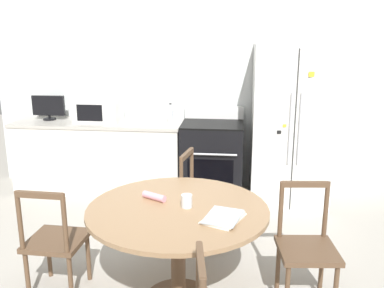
{
  "coord_description": "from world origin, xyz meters",
  "views": [
    {
      "loc": [
        0.58,
        -2.78,
        2.0
      ],
      "look_at": [
        0.15,
        1.15,
        0.95
      ],
      "focal_mm": 40.0,
      "sensor_mm": 36.0,
      "label": 1
    }
  ],
  "objects": [
    {
      "name": "dining_chair_left",
      "position": [
        -0.79,
        0.06,
        0.43
      ],
      "size": [
        0.44,
        0.44,
        0.9
      ],
      "rotation": [
        0.0,
        0.0,
        6.24
      ],
      "color": "brown",
      "rests_on": "ground_plane"
    },
    {
      "name": "dining_chair_right",
      "position": [
        1.11,
        0.17,
        0.43
      ],
      "size": [
        0.46,
        0.46,
        0.9
      ],
      "rotation": [
        0.0,
        0.0,
        3.24
      ],
      "color": "brown",
      "rests_on": "ground_plane"
    },
    {
      "name": "kitchen_counter",
      "position": [
        -1.16,
        2.29,
        0.45
      ],
      "size": [
        2.11,
        0.64,
        0.9
      ],
      "color": "silver",
      "rests_on": "ground_plane"
    },
    {
      "name": "oven_range",
      "position": [
        0.28,
        2.26,
        0.47
      ],
      "size": [
        0.74,
        0.68,
        1.08
      ],
      "color": "black",
      "rests_on": "ground_plane"
    },
    {
      "name": "counter_bottle",
      "position": [
        -0.25,
        2.33,
        0.99
      ],
      "size": [
        0.07,
        0.07,
        0.24
      ],
      "color": "silver",
      "rests_on": "kitchen_counter"
    },
    {
      "name": "microwave",
      "position": [
        -1.15,
        2.32,
        1.04
      ],
      "size": [
        0.54,
        0.4,
        0.28
      ],
      "color": "white",
      "rests_on": "kitchen_counter"
    },
    {
      "name": "back_wall",
      "position": [
        0.0,
        2.65,
        1.3
      ],
      "size": [
        5.2,
        0.1,
        2.6
      ],
      "color": "silver",
      "rests_on": "ground_plane"
    },
    {
      "name": "dining_chair_far",
      "position": [
        0.27,
        1.0,
        0.43
      ],
      "size": [
        0.49,
        0.49,
        0.9
      ],
      "rotation": [
        0.0,
        0.0,
        4.54
      ],
      "color": "brown",
      "rests_on": "ground_plane"
    },
    {
      "name": "dining_table",
      "position": [
        0.17,
        0.05,
        0.63
      ],
      "size": [
        1.32,
        1.32,
        0.77
      ],
      "color": "#997551",
      "rests_on": "ground_plane"
    },
    {
      "name": "candle_glass",
      "position": [
        0.23,
        0.07,
        0.81
      ],
      "size": [
        0.08,
        0.08,
        0.09
      ],
      "color": "silver",
      "rests_on": "dining_table"
    },
    {
      "name": "countertop_tv",
      "position": [
        -1.81,
        2.34,
        1.07
      ],
      "size": [
        0.41,
        0.16,
        0.31
      ],
      "color": "black",
      "rests_on": "kitchen_counter"
    },
    {
      "name": "folded_napkin",
      "position": [
        -0.03,
        0.18,
        0.79
      ],
      "size": [
        0.2,
        0.14,
        0.05
      ],
      "color": "pink",
      "rests_on": "dining_table"
    },
    {
      "name": "refrigerator",
      "position": [
        1.19,
        2.2,
        0.93
      ],
      "size": [
        0.89,
        0.8,
        1.86
      ],
      "color": "white",
      "rests_on": "ground_plane"
    },
    {
      "name": "mail_stack",
      "position": [
        0.5,
        -0.11,
        0.78
      ],
      "size": [
        0.32,
        0.36,
        0.02
      ],
      "color": "white",
      "rests_on": "dining_table"
    }
  ]
}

